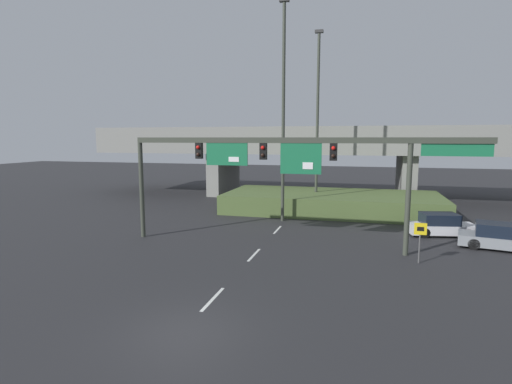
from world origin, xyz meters
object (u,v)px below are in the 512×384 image
(highway_light_pole_far, at_px, (317,118))
(parked_sedan_mid_right, at_px, (500,237))
(highway_light_pole_near, at_px, (283,108))
(speed_limit_sign, at_px, (420,236))
(signal_gantry, at_px, (287,157))
(parked_sedan_near_right, at_px, (441,225))

(highway_light_pole_far, distance_m, parked_sedan_mid_right, 16.96)
(highway_light_pole_near, bearing_deg, speed_limit_sign, -44.17)
(signal_gantry, xyz_separation_m, highway_light_pole_far, (0.29, 12.66, 2.76))
(speed_limit_sign, bearing_deg, signal_gantry, 169.62)
(signal_gantry, bearing_deg, highway_light_pole_near, 102.75)
(highway_light_pole_near, distance_m, parked_sedan_near_right, 13.49)
(parked_sedan_near_right, bearing_deg, highway_light_pole_near, 159.70)
(highway_light_pole_far, bearing_deg, signal_gantry, -91.32)
(parked_sedan_mid_right, bearing_deg, parked_sedan_near_right, 147.58)
(signal_gantry, bearing_deg, parked_sedan_near_right, 30.06)
(speed_limit_sign, xyz_separation_m, highway_light_pole_far, (-6.79, 13.96, 6.61))
(signal_gantry, relative_size, speed_limit_sign, 9.38)
(signal_gantry, height_order, highway_light_pole_far, highway_light_pole_far)
(highway_light_pole_near, height_order, highway_light_pole_far, highway_light_pole_near)
(signal_gantry, distance_m, highway_light_pole_far, 12.96)
(highway_light_pole_near, bearing_deg, parked_sedan_near_right, -9.50)
(speed_limit_sign, distance_m, parked_sedan_mid_right, 6.29)
(highway_light_pole_near, distance_m, parked_sedan_mid_right, 16.22)
(speed_limit_sign, distance_m, parked_sedan_near_right, 7.02)
(speed_limit_sign, bearing_deg, parked_sedan_mid_right, 39.68)
(speed_limit_sign, relative_size, parked_sedan_mid_right, 0.46)
(signal_gantry, height_order, highway_light_pole_near, highway_light_pole_near)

